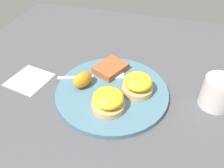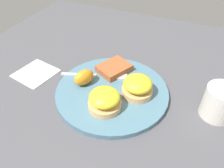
# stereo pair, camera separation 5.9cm
# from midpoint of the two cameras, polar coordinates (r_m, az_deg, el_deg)

# --- Properties ---
(ground_plane) EXTENTS (1.10, 1.10, 0.00)m
(ground_plane) POSITION_cam_midpoint_polar(r_m,az_deg,el_deg) (0.61, 2.76, -2.55)
(ground_plane) COLOR #4C4C51
(plate) EXTENTS (0.31, 0.31, 0.01)m
(plate) POSITION_cam_midpoint_polar(r_m,az_deg,el_deg) (0.60, 2.78, -2.06)
(plate) COLOR slate
(plate) RESTS_ON ground_plane
(sandwich_benedict_left) EXTENTS (0.08, 0.08, 0.05)m
(sandwich_benedict_left) POSITION_cam_midpoint_polar(r_m,az_deg,el_deg) (0.53, 1.18, -4.35)
(sandwich_benedict_left) COLOR tan
(sandwich_benedict_left) RESTS_ON plate
(sandwich_benedict_right) EXTENTS (0.08, 0.08, 0.05)m
(sandwich_benedict_right) POSITION_cam_midpoint_polar(r_m,az_deg,el_deg) (0.58, 9.56, -0.72)
(sandwich_benedict_right) COLOR tan
(sandwich_benedict_right) RESTS_ON plate
(hashbrown_patty) EXTENTS (0.11, 0.11, 0.02)m
(hashbrown_patty) POSITION_cam_midpoint_polar(r_m,az_deg,el_deg) (0.66, 3.12, 4.04)
(hashbrown_patty) COLOR #A0532C
(hashbrown_patty) RESTS_ON plate
(orange_wedge) EXTENTS (0.07, 0.06, 0.04)m
(orange_wedge) POSITION_cam_midpoint_polar(r_m,az_deg,el_deg) (0.60, -4.60, 1.64)
(orange_wedge) COLOR orange
(orange_wedge) RESTS_ON plate
(fork) EXTENTS (0.08, 0.19, 0.00)m
(fork) POSITION_cam_midpoint_polar(r_m,az_deg,el_deg) (0.64, -0.80, 2.06)
(fork) COLOR silver
(fork) RESTS_ON plate
(cup) EXTENTS (0.11, 0.08, 0.08)m
(cup) POSITION_cam_midpoint_polar(r_m,az_deg,el_deg) (0.60, 28.89, -4.29)
(cup) COLOR silver
(cup) RESTS_ON ground_plane
(napkin) EXTENTS (0.13, 0.13, 0.00)m
(napkin) POSITION_cam_midpoint_polar(r_m,az_deg,el_deg) (0.71, -17.16, 2.69)
(napkin) COLOR white
(napkin) RESTS_ON ground_plane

